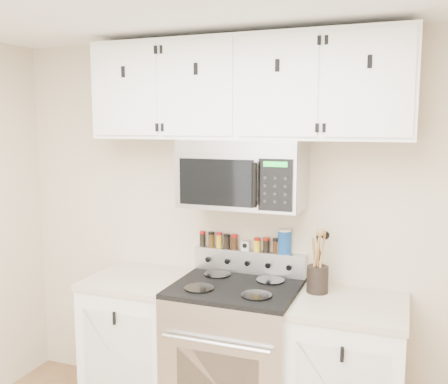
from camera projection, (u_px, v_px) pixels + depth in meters
name	position (u px, v px, depth m)	size (l,w,h in m)	color
back_wall	(252.00, 227.00, 3.33)	(3.50, 0.01, 2.50)	beige
range	(236.00, 356.00, 3.14)	(0.76, 0.65, 1.10)	#B7B7BA
base_cabinet_left	(141.00, 341.00, 3.41)	(0.64, 0.62, 0.92)	white
base_cabinet_right	(348.00, 377.00, 2.92)	(0.64, 0.62, 0.92)	white
microwave	(243.00, 173.00, 3.10)	(0.76, 0.44, 0.42)	#9E9EA3
upper_cabinets	(245.00, 89.00, 3.06)	(2.00, 0.35, 0.62)	white
utensil_crock	(318.00, 277.00, 3.02)	(0.13, 0.13, 0.38)	black
kitchen_timer	(246.00, 246.00, 3.33)	(0.05, 0.04, 0.06)	silver
salt_canister	(284.00, 241.00, 3.23)	(0.09, 0.09, 0.16)	#164A99
spice_jar_0	(202.00, 239.00, 3.43)	(0.04, 0.04, 0.10)	black
spice_jar_1	(211.00, 239.00, 3.41)	(0.04, 0.04, 0.10)	#462E10
spice_jar_2	(219.00, 240.00, 3.39)	(0.04, 0.04, 0.10)	gold
spice_jar_3	(227.00, 241.00, 3.37)	(0.04, 0.04, 0.10)	black
spice_jar_4	(234.00, 242.00, 3.35)	(0.04, 0.04, 0.10)	#391E0D
spice_jar_5	(257.00, 244.00, 3.30)	(0.04, 0.04, 0.09)	yellow
spice_jar_6	(266.00, 245.00, 3.27)	(0.05, 0.05, 0.10)	black
spice_jar_7	(276.00, 246.00, 3.25)	(0.04, 0.04, 0.10)	#3F210F
spice_jar_8	(280.00, 246.00, 3.24)	(0.04, 0.04, 0.09)	gold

